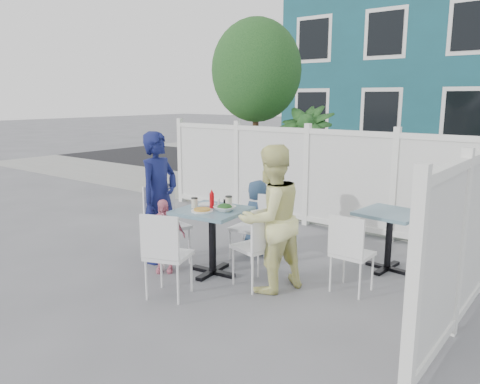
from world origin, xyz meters
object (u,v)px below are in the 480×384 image
Objects in this scene: utility_cabinet at (222,158)px; main_table at (212,224)px; chair_near at (165,250)px; man at (159,197)px; boy at (257,217)px; toddler at (163,236)px; chair_left at (164,218)px; chair_back at (250,221)px; spare_table at (390,225)px; woman at (271,219)px; chair_right at (260,241)px.

main_table is at bearing -44.81° from utility_cabinet.
chair_near is 1.27m from man.
toddler is (-0.50, -1.25, -0.05)m from boy.
man is at bearing -78.55° from chair_left.
man reaches higher than boy.
chair_left is at bearing 42.01° from chair_back.
chair_left is at bearing 116.92° from chair_near.
chair_left reaches higher than toddler.
chair_near is at bearing -137.66° from man.
utility_cabinet is 4.72m from boy.
boy is (0.75, 0.99, -0.07)m from chair_left.
chair_near is at bearing 81.89° from boy.
utility_cabinet is at bearing 150.93° from spare_table.
boy reaches higher than main_table.
chair_near is at bearing 88.63° from chair_back.
chair_near reaches higher than main_table.
main_table is 0.93× the size of toddler.
chair_left is at bearing 95.83° from toddler.
main_table is 0.86m from chair_near.
chair_near is (0.86, -0.79, -0.04)m from chair_left.
main_table is at bearing 85.30° from chair_back.
chair_back is 0.51× the size of man.
utility_cabinet reaches higher than main_table.
spare_table is 0.81× the size of chair_near.
chair_back is 0.53× the size of woman.
boy is at bearing 52.19° from chair_right.
spare_table is at bearing -162.20° from chair_back.
chair_near is (-1.52, -2.27, -0.03)m from spare_table.
chair_right is (4.11, -4.22, -0.16)m from utility_cabinet.
toddler is (-1.22, -0.31, -0.09)m from chair_right.
chair_right is (1.47, 0.05, -0.03)m from chair_left.
spare_table is 0.75× the size of boy.
main_table is at bearing 106.16° from chair_left.
man is at bearing 106.39° from chair_right.
boy is (0.83, 0.99, -0.33)m from man.
toddler is at bearing 56.18° from chair_left.
man reaches higher than chair_near.
chair_right is 1.58m from man.
toddler is at bearing 56.72° from boy.
chair_back is (3.40, -3.46, -0.21)m from utility_cabinet.
woman is at bearing 121.19° from boy.
chair_right is at bearing -24.21° from toddler.
boy is at bearing 29.94° from toddler.
chair_near is (3.50, -5.06, -0.16)m from utility_cabinet.
woman is 1.24m from boy.
chair_right is 1.04m from chair_near.
chair_back is at bearing -53.92° from man.
utility_cabinet is at bearing -136.23° from chair_left.
chair_right reaches higher than spare_table.
chair_left is at bearing -52.02° from utility_cabinet.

